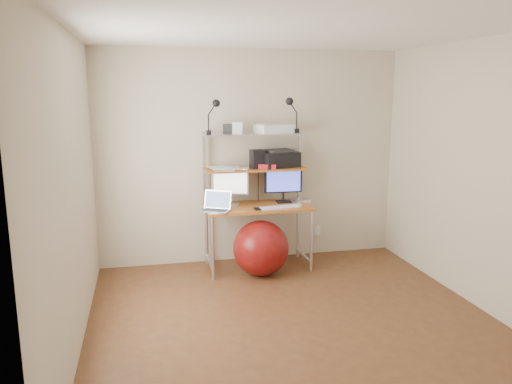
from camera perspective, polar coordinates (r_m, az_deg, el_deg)
room at (r=4.21m, az=4.65°, el=0.91°), size 3.60×3.60×3.60m
computer_desk at (r=5.69m, az=0.08°, el=0.69°), size 1.20×0.60×1.57m
wall_outlet at (r=6.34m, az=7.04°, el=-4.36°), size 0.08×0.01×0.12m
monitor_silver at (r=5.67m, az=-2.98°, el=0.97°), size 0.41×0.19×0.47m
monitor_black at (r=5.82m, az=3.14°, el=1.00°), size 0.45×0.13×0.45m
laptop at (r=5.45m, az=-4.53°, el=-1.65°), size 0.39×0.36×0.27m
keyboard at (r=5.58m, az=2.72°, el=-1.74°), size 0.47×0.19×0.01m
mouse at (r=5.66m, az=4.75°, el=-1.52°), size 0.10×0.07×0.02m
mac_mini at (r=5.88m, az=4.99°, el=-0.97°), size 0.25×0.25×0.04m
phone at (r=5.50m, az=0.13°, el=-1.94°), size 0.07×0.12×0.01m
printer at (r=5.82m, az=2.65°, el=3.81°), size 0.48×0.39×0.20m
nas_cube at (r=5.72m, az=0.14°, el=3.80°), size 0.16×0.16×0.21m
red_box at (r=5.68m, az=1.33°, el=2.96°), size 0.23×0.19×0.06m
scanner at (r=5.75m, az=2.13°, el=7.32°), size 0.48×0.37×0.11m
box_white at (r=5.60m, az=-2.13°, el=7.33°), size 0.13×0.12×0.13m
box_grey at (r=5.66m, az=-3.23°, el=7.24°), size 0.12×0.12×0.11m
clip_lamp_left at (r=5.50m, az=-4.76°, el=9.44°), size 0.15×0.08×0.38m
clip_lamp_right at (r=5.70m, az=4.02°, el=9.66°), size 0.16×0.09×0.40m
exercise_ball at (r=5.56m, az=0.56°, el=-6.43°), size 0.62×0.62×0.62m
paper_stack at (r=5.65m, az=-3.72°, el=2.72°), size 0.38×0.39×0.02m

